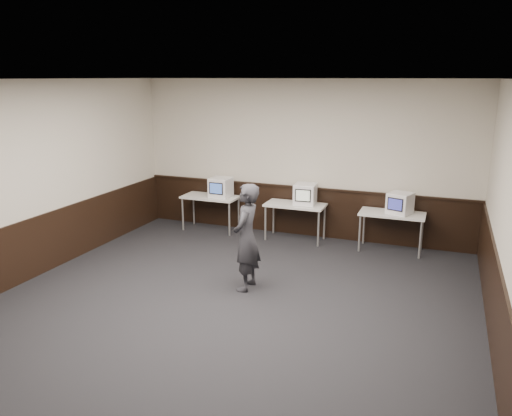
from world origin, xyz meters
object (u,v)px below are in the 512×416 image
at_px(desk_center, 295,207).
at_px(emac_center, 305,194).
at_px(emac_right, 400,203).
at_px(desk_right, 392,217).
at_px(desk_left, 210,199).
at_px(emac_left, 221,187).
at_px(person, 246,237).

xyz_separation_m(desk_center, emac_center, (0.19, 0.05, 0.28)).
xyz_separation_m(emac_center, emac_right, (1.84, -0.06, -0.01)).
bearing_deg(desk_right, emac_center, 178.49).
xyz_separation_m(desk_left, desk_right, (3.80, 0.00, 0.00)).
bearing_deg(desk_right, emac_left, 179.86).
relative_size(desk_center, person, 0.71).
bearing_deg(desk_right, emac_right, -4.74).
bearing_deg(person, desk_right, 141.79).
xyz_separation_m(desk_right, emac_center, (-1.71, 0.05, 0.28)).
xyz_separation_m(desk_left, emac_right, (3.93, -0.01, 0.27)).
xyz_separation_m(emac_left, person, (1.65, -2.62, -0.12)).
bearing_deg(desk_center, emac_center, 13.72).
height_order(desk_center, emac_center, emac_center).
bearing_deg(desk_center, desk_right, 0.00).
bearing_deg(emac_right, desk_left, -161.41).
relative_size(emac_right, person, 0.31).
bearing_deg(emac_center, emac_right, -5.63).
bearing_deg(person, desk_center, 177.79).
xyz_separation_m(desk_right, emac_right, (0.13, -0.01, 0.27)).
relative_size(emac_left, emac_center, 0.97).
xyz_separation_m(desk_center, person, (-0.00, -2.61, 0.16)).
relative_size(emac_center, emac_right, 0.90).
bearing_deg(person, emac_left, -149.88).
bearing_deg(person, emac_right, 139.92).
xyz_separation_m(desk_center, emac_left, (-1.66, 0.01, 0.28)).
bearing_deg(desk_right, person, -126.08).
relative_size(desk_center, emac_center, 2.53).
height_order(desk_right, emac_center, emac_center).
xyz_separation_m(emac_center, person, (-0.19, -2.66, -0.12)).
relative_size(desk_right, emac_center, 2.53).
relative_size(emac_left, person, 0.27).
xyz_separation_m(desk_center, emac_right, (2.03, -0.01, 0.27)).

